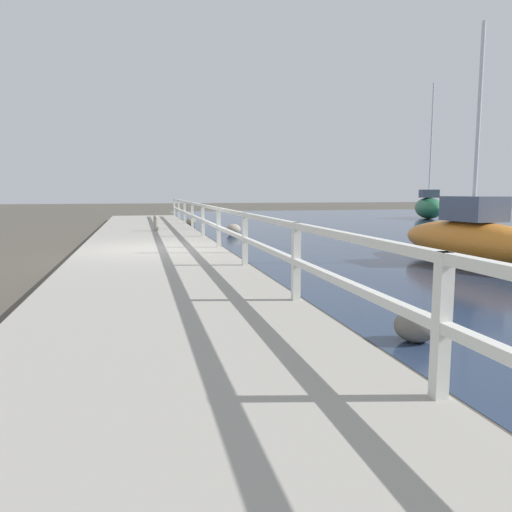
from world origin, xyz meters
The scene contains 9 objects.
ground_plane centered at (0.00, 0.00, 0.00)m, with size 120.00×120.00×0.00m, color #4C473D.
dock_walkway centered at (0.00, 0.00, 0.13)m, with size 3.59×36.00×0.25m.
railing centered at (1.69, 0.00, 0.95)m, with size 0.10×32.50×1.02m.
boulder_downstream centered at (3.28, 6.42, 0.21)m, with size 0.57×0.51×0.42m.
boulder_near_dock centered at (2.23, 12.33, 0.18)m, with size 0.49×0.44×0.37m.
boulder_mid_strip centered at (2.69, -7.78, 0.19)m, with size 0.50×0.45×0.37m.
mooring_bollard centered at (0.30, 5.78, 0.54)m, with size 0.18×0.18×0.58m.
sailboat_green centered at (17.19, 15.08, 0.74)m, with size 2.80×4.69×8.15m.
sailboat_orange centered at (7.32, -2.45, 0.59)m, with size 1.71×4.82×5.44m.
Camera 1 is at (-0.29, -12.65, 1.67)m, focal length 35.00 mm.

